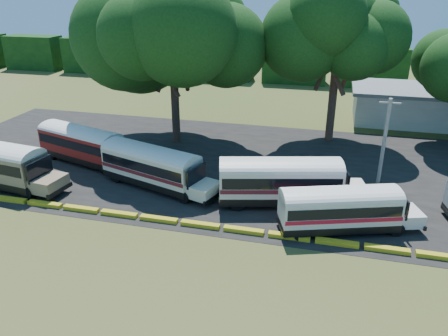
% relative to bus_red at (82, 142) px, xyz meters
% --- Properties ---
extents(ground, '(160.00, 160.00, 0.00)m').
position_rel_bus_red_xyz_m(ground, '(15.10, -9.29, -1.92)').
color(ground, '#2F4A18').
rests_on(ground, ground).
extents(asphalt_strip, '(64.00, 24.00, 0.02)m').
position_rel_bus_red_xyz_m(asphalt_strip, '(16.10, 2.71, -1.91)').
color(asphalt_strip, black).
rests_on(asphalt_strip, ground).
extents(curb, '(53.70, 0.45, 0.30)m').
position_rel_bus_red_xyz_m(curb, '(15.10, -8.29, -1.77)').
color(curb, gold).
rests_on(curb, ground).
extents(terminal_building, '(19.00, 9.00, 4.00)m').
position_rel_bus_red_xyz_m(terminal_building, '(33.10, 20.71, 0.11)').
color(terminal_building, beige).
rests_on(terminal_building, ground).
extents(treeline_backdrop, '(130.00, 4.00, 6.00)m').
position_rel_bus_red_xyz_m(treeline_backdrop, '(15.10, 38.71, 1.08)').
color(treeline_backdrop, black).
rests_on(treeline_backdrop, ground).
extents(bus_red, '(10.48, 5.39, 3.35)m').
position_rel_bus_red_xyz_m(bus_red, '(0.00, 0.00, 0.00)').
color(bus_red, black).
rests_on(bus_red, ground).
extents(bus_cream_west, '(10.53, 5.54, 3.37)m').
position_rel_bus_red_xyz_m(bus_cream_west, '(8.14, -3.17, -0.02)').
color(bus_cream_west, black).
rests_on(bus_cream_west, ground).
extents(bus_cream_east, '(11.16, 5.24, 3.56)m').
position_rel_bus_red_xyz_m(bus_cream_east, '(18.51, -3.56, 0.09)').
color(bus_cream_east, black).
rests_on(bus_cream_east, ground).
extents(bus_white_red, '(9.69, 5.24, 3.11)m').
position_rel_bus_red_xyz_m(bus_white_red, '(22.76, -6.45, -0.17)').
color(bus_white_red, black).
rests_on(bus_white_red, ground).
extents(tree_west, '(13.11, 13.11, 16.07)m').
position_rel_bus_red_xyz_m(tree_west, '(6.24, 7.41, 9.31)').
color(tree_west, '#35221A').
rests_on(tree_west, ground).
extents(tree_center, '(10.55, 10.55, 15.36)m').
position_rel_bus_red_xyz_m(tree_center, '(21.47, 11.61, 9.51)').
color(tree_center, '#35221A').
rests_on(tree_center, ground).
extents(utility_pole, '(1.60, 0.30, 7.12)m').
position_rel_bus_red_xyz_m(utility_pole, '(25.75, 1.89, 1.75)').
color(utility_pole, gray).
rests_on(utility_pole, ground).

